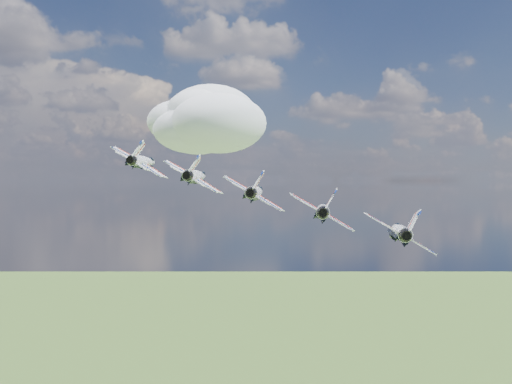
{
  "coord_description": "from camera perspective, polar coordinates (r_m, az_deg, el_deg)",
  "views": [
    {
      "loc": [
        1.26,
        -62.96,
        159.52
      ],
      "look_at": [
        17.64,
        21.64,
        157.82
      ],
      "focal_mm": 40.0,
      "sensor_mm": 36.0,
      "label": 1
    }
  ],
  "objects": [
    {
      "name": "jet_2",
      "position": [
        86.19,
        0.0,
        0.0
      ],
      "size": [
        14.5,
        17.01,
        8.65
      ],
      "primitive_type": null,
      "rotation": [
        0.0,
        0.53,
        -0.31
      ],
      "color": "white"
    },
    {
      "name": "jet_0",
      "position": [
        98.52,
        -11.16,
        3.02
      ],
      "size": [
        14.5,
        17.01,
        8.65
      ],
      "primitive_type": null,
      "rotation": [
        0.0,
        0.53,
        -0.31
      ],
      "color": "silver"
    },
    {
      "name": "jet_1",
      "position": [
        91.89,
        -5.95,
        1.62
      ],
      "size": [
        14.5,
        17.01,
        8.65
      ],
      "primitive_type": null,
      "rotation": [
        0.0,
        0.53,
        -0.31
      ],
      "color": "white"
    },
    {
      "name": "cloud_far",
      "position": [
        246.02,
        -7.23,
        7.22
      ],
      "size": [
        57.37,
        45.07,
        22.54
      ],
      "primitive_type": "ellipsoid",
      "color": "white"
    },
    {
      "name": "jet_3",
      "position": [
        81.63,
        6.7,
        -1.82
      ],
      "size": [
        14.5,
        17.01,
        8.65
      ],
      "primitive_type": null,
      "rotation": [
        0.0,
        0.53,
        -0.31
      ],
      "color": "silver"
    },
    {
      "name": "jet_4",
      "position": [
        78.39,
        14.09,
        -3.8
      ],
      "size": [
        14.5,
        17.01,
        8.65
      ],
      "primitive_type": null,
      "rotation": [
        0.0,
        0.53,
        -0.31
      ],
      "color": "silver"
    }
  ]
}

